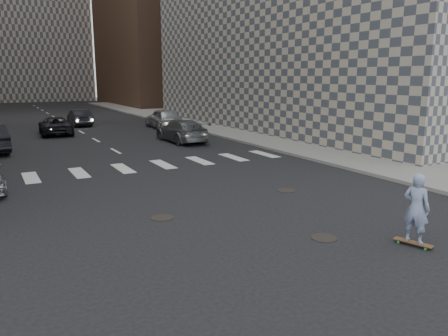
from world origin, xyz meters
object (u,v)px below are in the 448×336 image
object	(u,v)px
traffic_car_c	(55,126)
traffic_car_e	(80,118)
traffic_car_d	(163,118)
skateboarder	(416,208)
traffic_car_b	(182,131)

from	to	relation	value
traffic_car_c	traffic_car_e	distance (m)	5.98
traffic_car_c	traffic_car_d	bearing A→B (deg)	-177.21
skateboarder	traffic_car_c	size ratio (longest dim) A/B	0.40
traffic_car_e	traffic_car_c	bearing A→B (deg)	62.81
skateboarder	traffic_car_b	distance (m)	19.63
traffic_car_d	traffic_car_e	world-z (taller)	traffic_car_d
skateboarder	traffic_car_c	distance (m)	27.76
traffic_car_c	traffic_car_d	distance (m)	8.45
skateboarder	traffic_car_c	world-z (taller)	skateboarder
traffic_car_b	traffic_car_d	distance (m)	7.89
traffic_car_b	traffic_car_d	xyz separation A→B (m)	(1.68, 7.71, 0.10)
traffic_car_b	traffic_car_e	bearing A→B (deg)	-74.19
traffic_car_b	traffic_car_c	world-z (taller)	traffic_car_b
traffic_car_e	traffic_car_d	bearing A→B (deg)	136.52
skateboarder	traffic_car_d	size ratio (longest dim) A/B	0.39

